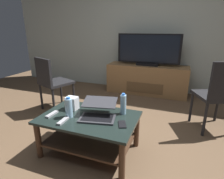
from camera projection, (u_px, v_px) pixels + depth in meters
name	position (u px, v px, depth m)	size (l,w,h in m)	color
ground_plane	(101.00, 151.00, 2.06)	(7.68, 7.68, 0.00)	brown
back_wall	(148.00, 23.00, 3.80)	(6.40, 0.12, 2.80)	#A8B2A8
coffee_table	(89.00, 128.00, 1.98)	(1.00, 0.65, 0.42)	black
media_cabinet	(147.00, 79.00, 3.83)	(1.61, 0.47, 0.59)	olive
television	(148.00, 51.00, 3.63)	(1.23, 0.20, 0.62)	black
dining_chair	(219.00, 93.00, 2.31)	(0.58, 0.58, 0.95)	black
side_chair	(52.00, 81.00, 2.95)	(0.57, 0.57, 0.88)	black
laptop	(98.00, 111.00, 1.91)	(0.42, 0.43, 0.16)	#333338
router_box	(72.00, 103.00, 2.09)	(0.13, 0.11, 0.15)	silver
water_bottle_near	(69.00, 108.00, 1.89)	(0.07, 0.07, 0.22)	#99C6E5
water_bottle_far	(123.00, 104.00, 1.96)	(0.06, 0.06, 0.23)	#99C6E5
cell_phone	(122.00, 124.00, 1.77)	(0.07, 0.14, 0.01)	black
tv_remote	(63.00, 121.00, 1.82)	(0.04, 0.16, 0.02)	#99999E
soundbar_remote	(52.00, 114.00, 1.96)	(0.04, 0.16, 0.02)	#99999E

